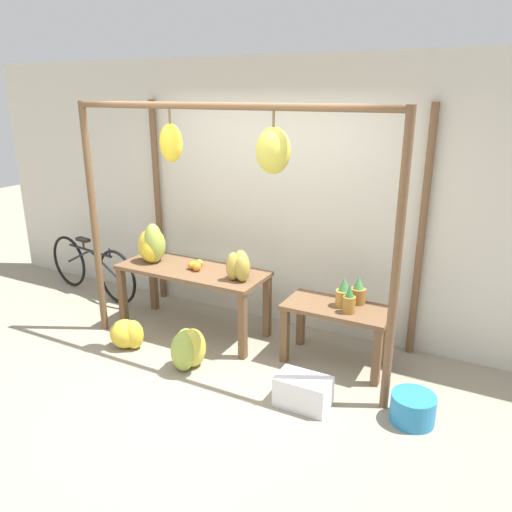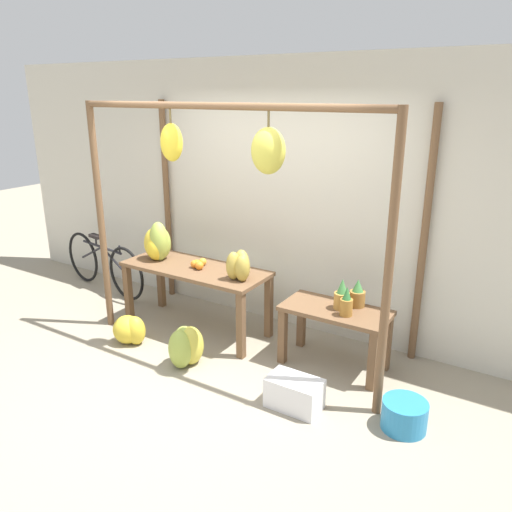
% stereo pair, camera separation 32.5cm
% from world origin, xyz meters
% --- Properties ---
extents(ground_plane, '(20.00, 20.00, 0.00)m').
position_xyz_m(ground_plane, '(0.00, 0.00, 0.00)').
color(ground_plane, gray).
extents(shop_wall_back, '(8.00, 0.08, 2.80)m').
position_xyz_m(shop_wall_back, '(0.00, 1.61, 1.40)').
color(shop_wall_back, beige).
rests_on(shop_wall_back, ground_plane).
extents(stall_awning, '(3.11, 1.18, 2.37)m').
position_xyz_m(stall_awning, '(0.07, 0.75, 1.65)').
color(stall_awning, brown).
rests_on(stall_awning, ground_plane).
extents(display_table_main, '(1.58, 0.62, 0.71)m').
position_xyz_m(display_table_main, '(-0.63, 0.91, 0.60)').
color(display_table_main, brown).
rests_on(display_table_main, ground_plane).
extents(display_table_side, '(0.97, 0.49, 0.58)m').
position_xyz_m(display_table_side, '(0.93, 0.98, 0.46)').
color(display_table_side, brown).
rests_on(display_table_side, ground_plane).
extents(banana_pile_on_table, '(0.35, 0.34, 0.43)m').
position_xyz_m(banana_pile_on_table, '(-1.12, 0.89, 0.89)').
color(banana_pile_on_table, '#9EB247').
rests_on(banana_pile_on_table, display_table_main).
extents(orange_pile, '(0.16, 0.21, 0.09)m').
position_xyz_m(orange_pile, '(-0.58, 0.91, 0.76)').
color(orange_pile, orange).
rests_on(orange_pile, display_table_main).
extents(pineapple_cluster, '(0.24, 0.37, 0.29)m').
position_xyz_m(pineapple_cluster, '(1.03, 1.02, 0.70)').
color(pineapple_cluster, '#B27F38').
rests_on(pineapple_cluster, display_table_side).
extents(banana_pile_ground_left, '(0.40, 0.37, 0.30)m').
position_xyz_m(banana_pile_ground_left, '(-1.00, 0.29, 0.15)').
color(banana_pile_ground_left, gold).
rests_on(banana_pile_ground_left, ground_plane).
extents(banana_pile_ground_right, '(0.37, 0.42, 0.38)m').
position_xyz_m(banana_pile_ground_right, '(-0.25, 0.27, 0.18)').
color(banana_pile_ground_right, gold).
rests_on(banana_pile_ground_right, ground_plane).
extents(fruit_crate_white, '(0.44, 0.27, 0.26)m').
position_xyz_m(fruit_crate_white, '(0.93, 0.21, 0.13)').
color(fruit_crate_white, silver).
rests_on(fruit_crate_white, ground_plane).
extents(blue_bucket, '(0.34, 0.34, 0.23)m').
position_xyz_m(blue_bucket, '(1.76, 0.41, 0.12)').
color(blue_bucket, teal).
rests_on(blue_bucket, ground_plane).
extents(parked_bicycle, '(1.64, 0.30, 0.72)m').
position_xyz_m(parked_bicycle, '(-2.35, 1.17, 0.36)').
color(parked_bicycle, black).
rests_on(parked_bicycle, ground_plane).
extents(papaya_pile, '(0.28, 0.28, 0.29)m').
position_xyz_m(papaya_pile, '(-0.02, 0.85, 0.85)').
color(papaya_pile, '#B2993D').
rests_on(papaya_pile, display_table_main).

